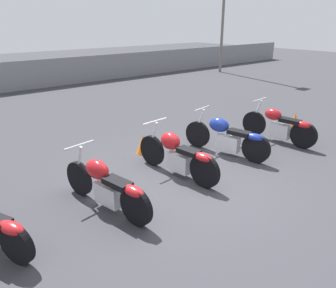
# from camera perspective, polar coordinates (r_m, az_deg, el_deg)

# --- Properties ---
(ground_plane) EXTENTS (60.00, 60.00, 0.00)m
(ground_plane) POSITION_cam_1_polar(r_m,az_deg,el_deg) (6.47, 3.31, -6.80)
(ground_plane) COLOR #38383D
(fence_back) EXTENTS (40.00, 0.04, 1.30)m
(fence_back) POSITION_cam_1_polar(r_m,az_deg,el_deg) (16.11, -25.71, 10.48)
(fence_back) COLOR gray
(fence_back) RESTS_ON ground_plane
(motorcycle_slot_1) EXTENTS (0.64, 2.09, 1.00)m
(motorcycle_slot_1) POSITION_cam_1_polar(r_m,az_deg,el_deg) (5.53, -10.68, -7.15)
(motorcycle_slot_1) COLOR black
(motorcycle_slot_1) RESTS_ON ground_plane
(motorcycle_slot_2) EXTENTS (0.66, 2.13, 1.03)m
(motorcycle_slot_2) POSITION_cam_1_polar(r_m,az_deg,el_deg) (6.58, 1.68, -1.91)
(motorcycle_slot_2) COLOR black
(motorcycle_slot_2) RESTS_ON ground_plane
(motorcycle_slot_3) EXTENTS (0.72, 2.18, 1.02)m
(motorcycle_slot_3) POSITION_cam_1_polar(r_m,az_deg,el_deg) (7.74, 10.19, 1.26)
(motorcycle_slot_3) COLOR black
(motorcycle_slot_3) RESTS_ON ground_plane
(motorcycle_slot_4) EXTENTS (0.67, 2.05, 1.03)m
(motorcycle_slot_4) POSITION_cam_1_polar(r_m,az_deg,el_deg) (8.92, 18.87, 3.00)
(motorcycle_slot_4) COLOR black
(motorcycle_slot_4) RESTS_ON ground_plane
(traffic_cone_near) EXTENTS (0.28, 0.28, 0.49)m
(traffic_cone_near) POSITION_cam_1_polar(r_m,az_deg,el_deg) (10.20, 21.20, 3.78)
(traffic_cone_near) COLOR orange
(traffic_cone_near) RESTS_ON ground_plane
(traffic_cone_far) EXTENTS (0.33, 0.33, 0.46)m
(traffic_cone_far) POSITION_cam_1_polar(r_m,az_deg,el_deg) (7.79, -4.35, -0.01)
(traffic_cone_far) COLOR orange
(traffic_cone_far) RESTS_ON ground_plane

